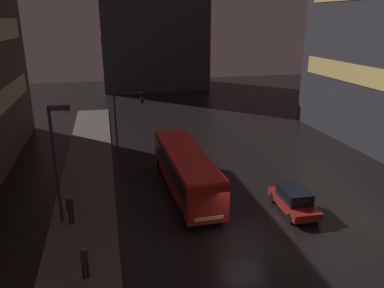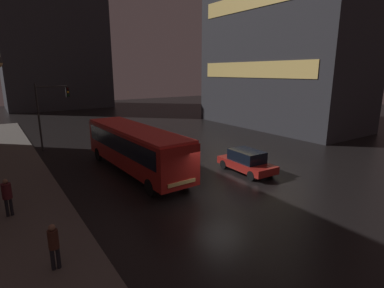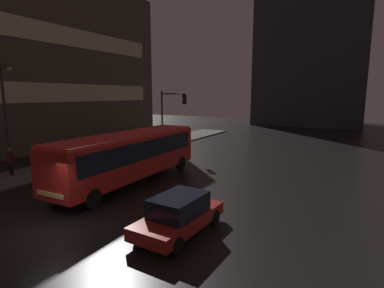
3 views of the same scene
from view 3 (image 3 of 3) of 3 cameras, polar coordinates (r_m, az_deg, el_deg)
ground_plane at (r=13.64m, az=-24.78°, el=-15.15°), size 120.00×120.00×0.00m
sidewalk_left at (r=26.32m, az=-18.69°, el=-2.92°), size 4.00×48.00×0.15m
building_left_tower at (r=36.97m, az=-27.63°, el=13.54°), size 10.07×27.48×17.61m
building_far_backdrop at (r=59.64m, az=21.80°, el=15.15°), size 18.07×12.00×24.21m
bus_near at (r=18.88m, az=-11.77°, el=-1.62°), size 2.90×11.45×3.11m
car_taxi at (r=12.21m, az=-2.48°, el=-13.17°), size 2.03×4.30×1.55m
pedestrian_mid at (r=23.20m, az=-31.33°, el=-2.43°), size 0.54×0.54×1.83m
traffic_light_main at (r=28.56m, az=-4.19°, el=6.29°), size 2.76×0.35×5.84m
street_lamp_sidewalk at (r=23.23m, az=-31.92°, el=6.85°), size 1.25×0.36×7.28m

